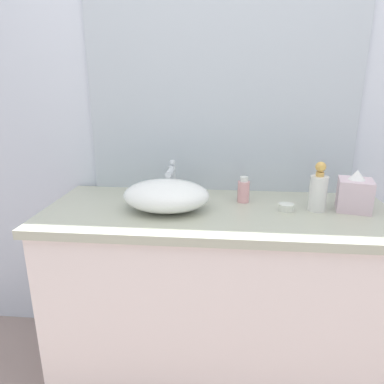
% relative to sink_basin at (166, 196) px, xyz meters
% --- Properties ---
extents(bathroom_wall_rear, '(6.00, 0.06, 2.60)m').
position_rel_sink_basin_xyz_m(bathroom_wall_rear, '(0.30, 0.36, 0.39)').
color(bathroom_wall_rear, silver).
rests_on(bathroom_wall_rear, ground).
extents(vanity_counter, '(1.46, 0.59, 0.85)m').
position_rel_sink_basin_xyz_m(vanity_counter, '(0.21, 0.03, -0.48)').
color(vanity_counter, white).
rests_on(vanity_counter, ground).
extents(wall_mirror_panel, '(1.26, 0.01, 0.95)m').
position_rel_sink_basin_xyz_m(wall_mirror_panel, '(0.21, 0.32, 0.41)').
color(wall_mirror_panel, '#B2BCC6').
rests_on(wall_mirror_panel, vanity_counter).
extents(sink_basin, '(0.36, 0.27, 0.13)m').
position_rel_sink_basin_xyz_m(sink_basin, '(0.00, 0.00, 0.00)').
color(sink_basin, white).
rests_on(sink_basin, vanity_counter).
extents(faucet, '(0.03, 0.15, 0.18)m').
position_rel_sink_basin_xyz_m(faucet, '(0.00, 0.15, 0.04)').
color(faucet, silver).
rests_on(faucet, vanity_counter).
extents(soap_dispenser, '(0.07, 0.07, 0.21)m').
position_rel_sink_basin_xyz_m(soap_dispenser, '(0.62, 0.05, 0.02)').
color(soap_dispenser, silver).
rests_on(soap_dispenser, vanity_counter).
extents(lotion_bottle, '(0.05, 0.05, 0.12)m').
position_rel_sink_basin_xyz_m(lotion_bottle, '(0.32, 0.14, -0.01)').
color(lotion_bottle, '#E4A1A3').
rests_on(lotion_bottle, vanity_counter).
extents(tissue_box, '(0.16, 0.16, 0.17)m').
position_rel_sink_basin_xyz_m(tissue_box, '(0.78, 0.08, 0.01)').
color(tissue_box, silver).
rests_on(tissue_box, vanity_counter).
extents(candle_jar, '(0.06, 0.06, 0.03)m').
position_rel_sink_basin_xyz_m(candle_jar, '(0.50, 0.04, -0.05)').
color(candle_jar, silver).
rests_on(candle_jar, vanity_counter).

